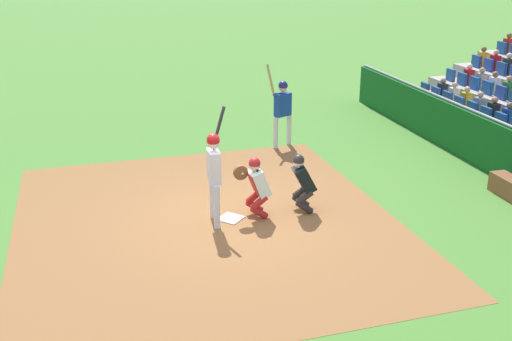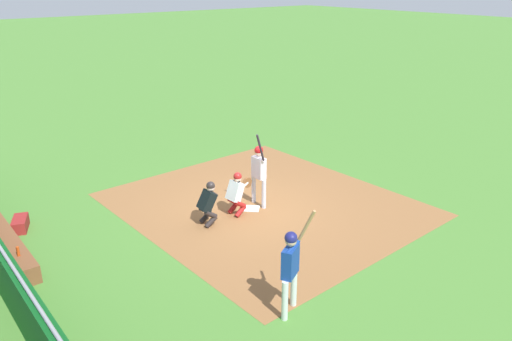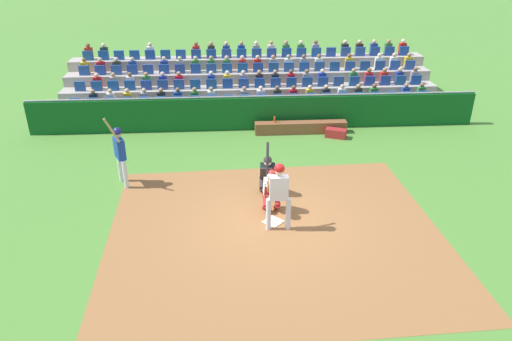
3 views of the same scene
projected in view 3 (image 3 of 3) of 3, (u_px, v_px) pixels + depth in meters
name	position (u px, v px, depth m)	size (l,w,h in m)	color
ground_plane	(273.00, 222.00, 12.58)	(160.00, 160.00, 0.00)	#497F31
infield_dirt_patch	(275.00, 232.00, 12.13)	(8.41, 7.47, 0.01)	#8F5E36
home_plate_marker	(273.00, 221.00, 12.57)	(0.44, 0.44, 0.02)	white
batter_at_plate	(278.00, 189.00, 11.76)	(0.65, 0.44, 2.33)	silver
catcher_crouching	(271.00, 188.00, 12.74)	(0.48, 0.73, 1.30)	#AB1E1D
home_plate_umpire	(267.00, 173.00, 13.63)	(0.49, 0.51, 1.27)	#2C2524
dugout_wall	(256.00, 113.00, 18.35)	(17.15, 0.24, 1.35)	#0C4E19
dugout_bench	(301.00, 127.00, 18.15)	(3.50, 0.40, 0.44)	brown
water_bottle_on_bench	(274.00, 119.00, 17.98)	(0.07, 0.07, 0.23)	#D14616
equipment_duffel_bag	(336.00, 133.00, 17.77)	(0.76, 0.36, 0.33)	maroon
on_deck_batter	(120.00, 150.00, 13.96)	(0.47, 0.74, 2.27)	silver
bleacher_stand	(251.00, 85.00, 21.66)	(16.30, 3.79, 2.44)	#A09791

